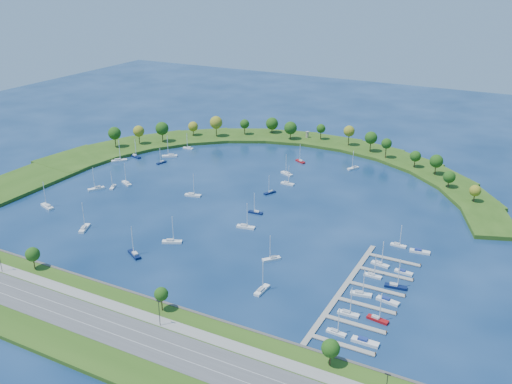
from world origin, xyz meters
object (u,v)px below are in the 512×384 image
at_px(docked_boat_7, 396,286).
at_px(moored_boat_18, 246,226).
at_px(moored_boat_10, 161,162).
at_px(moored_boat_12, 287,183).
at_px(moored_boat_0, 272,258).
at_px(moored_boat_1, 170,156).
at_px(dock_system, 360,294).
at_px(moored_boat_4, 127,183).
at_px(moored_boat_2, 193,195).
at_px(moored_boat_3, 300,161).
at_px(moored_boat_16, 353,168).
at_px(docked_boat_4, 361,293).
at_px(moored_boat_21, 270,192).
at_px(moored_boat_13, 136,156).
at_px(moored_boat_17, 256,212).
at_px(docked_boat_3, 378,319).
at_px(docked_boat_9, 404,272).
at_px(docked_boat_1, 365,342).
at_px(moored_boat_11, 119,160).
at_px(docked_boat_0, 336,332).
at_px(docked_boat_11, 420,251).
at_px(docked_boat_10, 398,245).
at_px(moored_boat_7, 113,186).
at_px(moored_boat_19, 96,188).
at_px(moored_boat_20, 188,148).
at_px(docked_boat_5, 388,301).
at_px(moored_boat_8, 287,173).
at_px(harbor_tower, 307,135).
at_px(moored_boat_5, 262,289).
at_px(moored_boat_15, 47,206).
at_px(docked_boat_6, 373,275).
at_px(moored_boat_14, 172,241).
at_px(docked_boat_8, 380,264).
at_px(docked_boat_2, 348,313).
at_px(moored_boat_6, 134,254).

bearing_deg(docked_boat_7, moored_boat_18, 158.40).
distance_m(moored_boat_10, moored_boat_12, 87.19).
distance_m(moored_boat_0, moored_boat_10, 143.47).
bearing_deg(moored_boat_1, dock_system, 113.73).
bearing_deg(moored_boat_4, moored_boat_1, -56.92).
distance_m(moored_boat_2, moored_boat_3, 85.23).
relative_size(moored_boat_10, moored_boat_16, 0.86).
xyz_separation_m(dock_system, docked_boat_4, (0.22, -0.18, 0.56)).
bearing_deg(moored_boat_21, docked_boat_4, 71.28).
xyz_separation_m(moored_boat_13, moored_boat_17, (111.81, -42.49, -0.05)).
xyz_separation_m(dock_system, docked_boat_3, (10.73, -13.51, 0.55)).
bearing_deg(docked_boat_9, dock_system, -109.01).
bearing_deg(moored_boat_2, moored_boat_10, 128.89).
bearing_deg(docked_boat_1, moored_boat_11, 151.15).
relative_size(moored_boat_10, moored_boat_18, 0.77).
relative_size(docked_boat_0, docked_boat_11, 1.16).
relative_size(moored_boat_1, docked_boat_10, 1.39).
relative_size(moored_boat_7, docked_boat_9, 1.38).
xyz_separation_m(dock_system, docked_boat_1, (10.66, -28.23, 0.35)).
bearing_deg(moored_boat_2, moored_boat_19, -176.10).
bearing_deg(docked_boat_4, moored_boat_1, 138.58).
bearing_deg(moored_boat_20, moored_boat_21, 148.61).
distance_m(docked_boat_3, docked_boat_9, 37.68).
bearing_deg(docked_boat_11, docked_boat_5, -99.28).
relative_size(moored_boat_4, docked_boat_5, 1.37).
height_order(docked_boat_0, docked_boat_10, docked_boat_10).
bearing_deg(moored_boat_8, moored_boat_16, -113.75).
bearing_deg(harbor_tower, moored_boat_5, -72.09).
relative_size(moored_boat_3, moored_boat_15, 0.83).
bearing_deg(docked_boat_6, moored_boat_11, 162.41).
xyz_separation_m(moored_boat_13, moored_boat_20, (20.60, 31.23, -0.06)).
xyz_separation_m(moored_boat_0, moored_boat_14, (-47.66, -6.83, 0.04)).
bearing_deg(moored_boat_13, moored_boat_8, 26.53).
height_order(moored_boat_15, docked_boat_8, moored_boat_15).
bearing_deg(docked_boat_10, docked_boat_2, -90.43).
height_order(moored_boat_0, moored_boat_6, moored_boat_6).
xyz_separation_m(dock_system, docked_boat_8, (0.23, 26.04, 0.54)).
height_order(moored_boat_6, moored_boat_18, moored_boat_6).
relative_size(moored_boat_14, moored_boat_16, 1.11).
height_order(moored_boat_3, moored_boat_4, moored_boat_4).
xyz_separation_m(dock_system, moored_boat_13, (-183.39, 91.41, 0.58)).
height_order(moored_boat_5, docked_boat_9, moored_boat_5).
bearing_deg(docked_boat_5, moored_boat_20, 153.90).
bearing_deg(docked_boat_4, moored_boat_10, 141.49).
bearing_deg(moored_boat_15, docked_boat_8, -155.09).
height_order(moored_boat_21, docked_boat_7, docked_boat_7).
relative_size(moored_boat_17, docked_boat_7, 0.86).
bearing_deg(docked_boat_9, moored_boat_4, 175.96).
height_order(moored_boat_8, moored_boat_13, moored_boat_13).
bearing_deg(moored_boat_11, docked_boat_4, -72.37).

